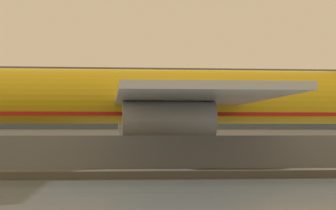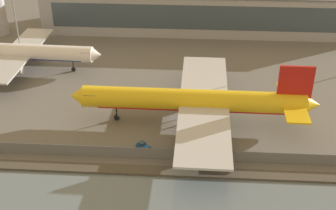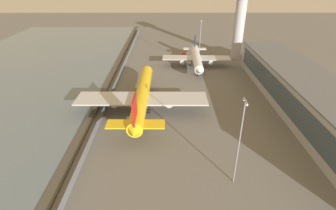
{
  "view_description": "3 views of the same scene",
  "coord_description": "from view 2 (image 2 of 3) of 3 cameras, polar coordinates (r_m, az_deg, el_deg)",
  "views": [
    {
      "loc": [
        -0.37,
        -62.82,
        2.98
      ],
      "look_at": [
        5.91,
        -0.97,
        5.49
      ],
      "focal_mm": 70.0,
      "sensor_mm": 36.0,
      "label": 1
    },
    {
      "loc": [
        4.22,
        -95.63,
        60.09
      ],
      "look_at": [
        -1.99,
        0.9,
        3.39
      ],
      "focal_mm": 50.0,
      "sensor_mm": 36.0,
      "label": 2
    },
    {
      "loc": [
        96.14,
        8.11,
        49.68
      ],
      "look_at": [
        7.41,
        8.63,
        3.25
      ],
      "focal_mm": 28.0,
      "sensor_mm": 36.0,
      "label": 3
    }
  ],
  "objects": [
    {
      "name": "ground_plane",
      "position": [
        113.02,
        0.98,
        -1.74
      ],
      "size": [
        500.0,
        500.0,
        0.0
      ],
      "primitive_type": "plane",
      "color": "#66635E"
    },
    {
      "name": "shoreline_seawall",
      "position": [
        96.14,
        0.37,
        -8.12
      ],
      "size": [
        320.0,
        3.0,
        0.5
      ],
      "color": "#474238",
      "rests_on": "ground"
    },
    {
      "name": "perimeter_fence",
      "position": [
        99.05,
        0.53,
        -6.0
      ],
      "size": [
        280.0,
        0.1,
        2.68
      ],
      "color": "slate",
      "rests_on": "ground"
    },
    {
      "name": "cargo_jet_yellow",
      "position": [
        108.66,
        3.54,
        0.49
      ],
      "size": [
        57.98,
        49.83,
        15.85
      ],
      "color": "yellow",
      "rests_on": "ground"
    },
    {
      "name": "passenger_jet_white",
      "position": [
        141.29,
        -17.26,
        6.16
      ],
      "size": [
        44.96,
        38.14,
        13.97
      ],
      "color": "white",
      "rests_on": "ground"
    },
    {
      "name": "baggage_tug",
      "position": [
        102.29,
        -3.03,
        -5.09
      ],
      "size": [
        3.43,
        3.35,
        1.8
      ],
      "color": "#19519E",
      "rests_on": "ground"
    },
    {
      "name": "terminal_building",
      "position": [
        165.44,
        4.17,
        11.61
      ],
      "size": [
        108.75,
        20.77,
        14.11
      ],
      "color": "#9EA3AD",
      "rests_on": "ground"
    },
    {
      "name": "apron_light_mast_apron_west",
      "position": [
        139.92,
        -18.08,
        9.74
      ],
      "size": [
        3.2,
        0.4,
        25.8
      ],
      "color": "gray",
      "rests_on": "ground"
    }
  ]
}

